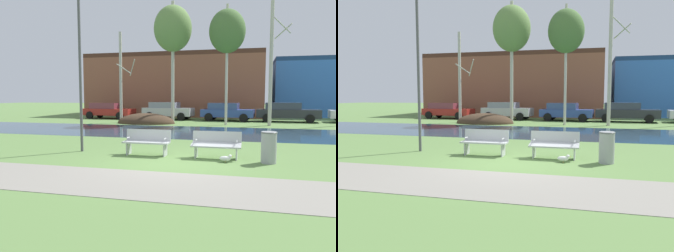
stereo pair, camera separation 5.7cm
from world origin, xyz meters
TOP-DOWN VIEW (x-y plane):
  - ground_plane at (0.00, 10.00)m, footprint 120.00×120.00m
  - paved_path_strip at (0.00, -2.38)m, footprint 60.00×2.44m
  - river_band at (0.00, 8.53)m, footprint 80.00×6.41m
  - soil_mound at (-5.26, 13.44)m, footprint 4.31×2.88m
  - bench_left at (-1.19, 1.17)m, footprint 1.60×0.57m
  - bench_right at (1.18, 1.17)m, footprint 1.60×0.57m
  - trash_bin at (2.81, 0.79)m, footprint 0.49×0.49m
  - seagull at (1.54, 0.56)m, footprint 0.42×0.15m
  - streetlamp at (-3.74, 1.31)m, footprint 0.32×0.32m
  - birch_far_left at (-7.17, 13.46)m, footprint 1.28×2.01m
  - birch_left at (-3.40, 14.12)m, footprint 2.75×2.75m
  - birch_center_left at (0.54, 13.43)m, footprint 2.44×2.44m
  - birch_center at (3.47, 13.65)m, footprint 1.38×2.43m
  - parked_van_nearest_red at (-10.02, 17.30)m, footprint 4.57×2.23m
  - parked_sedan_second_silver at (-4.68, 17.57)m, footprint 4.33×2.26m
  - parked_hatch_third_blue at (0.30, 17.25)m, footprint 4.26×2.32m
  - parked_wagon_fourth_dark at (4.88, 17.39)m, footprint 4.77×2.25m
  - building_brick_low at (-5.30, 24.58)m, footprint 17.25×8.83m

SIDE VIEW (x-z plane):
  - ground_plane at x=0.00m, z-range 0.00..0.00m
  - soil_mound at x=-5.26m, z-range -0.74..0.74m
  - river_band at x=0.00m, z-range 0.00..0.01m
  - paved_path_strip at x=0.00m, z-range 0.00..0.01m
  - seagull at x=1.54m, z-range 0.00..0.26m
  - bench_left at x=-1.19m, z-range 0.04..0.91m
  - bench_right at x=1.18m, z-range 0.04..0.91m
  - trash_bin at x=2.81m, z-range 0.02..0.98m
  - parked_van_nearest_red at x=-10.02m, z-range 0.05..1.42m
  - parked_hatch_third_blue at x=0.30m, z-range 0.04..1.47m
  - parked_sedan_second_silver at x=-4.68m, z-range 0.05..1.51m
  - parked_wagon_fourth_dark at x=4.88m, z-range 0.04..1.52m
  - building_brick_low at x=-5.30m, z-range 0.00..6.09m
  - birch_far_left at x=-7.17m, z-range 0.04..6.71m
  - streetlamp at x=-3.74m, z-range 0.95..7.14m
  - birch_center at x=3.47m, z-range 0.09..8.92m
  - birch_center_left at x=0.54m, z-range 2.25..10.39m
  - birch_left at x=-3.40m, z-range 2.41..11.19m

